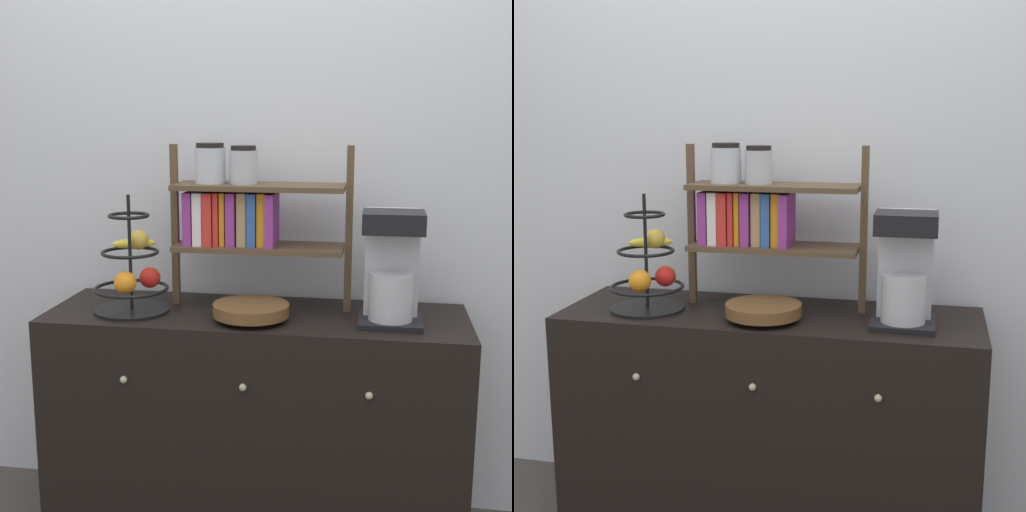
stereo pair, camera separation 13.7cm
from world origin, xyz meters
The scene contains 6 objects.
wall_back centered at (0.00, 0.52, 1.30)m, with size 7.00×0.05×2.60m, color silver.
sideboard centered at (0.00, 0.24, 0.40)m, with size 1.44×0.49×0.81m.
coffee_maker centered at (0.45, 0.21, 0.99)m, with size 0.21×0.20×0.37m.
fruit_stand centered at (-0.41, 0.19, 0.94)m, with size 0.26×0.26×0.41m.
wooden_bowl centered at (0.00, 0.14, 0.84)m, with size 0.25×0.25×0.06m.
shelf_hutch centered at (-0.07, 0.31, 1.16)m, with size 0.63×0.20×0.57m.
Camera 2 is at (0.54, -2.07, 1.48)m, focal length 50.00 mm.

